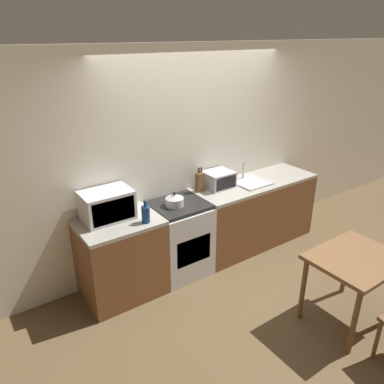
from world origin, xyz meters
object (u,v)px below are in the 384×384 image
stove_range (179,238)px  kettle (175,200)px  microwave (107,205)px  bottle (146,214)px  dining_table (355,266)px  toaster_oven (218,179)px

stove_range → kettle: bearing=-162.8°
stove_range → microwave: size_ratio=1.75×
kettle → bottle: 0.48m
stove_range → dining_table: 1.92m
dining_table → bottle: bearing=133.9°
kettle → bottle: (-0.45, -0.16, 0.03)m
kettle → microwave: bearing=170.0°
bottle → toaster_oven: bottle is taller
kettle → microwave: (-0.74, 0.13, 0.09)m
bottle → dining_table: 2.10m
microwave → toaster_oven: 1.49m
stove_range → kettle: size_ratio=4.41×
stove_range → toaster_oven: toaster_oven is taller
kettle → bottle: bearing=-160.1°
toaster_oven → dining_table: (0.24, -1.81, -0.37)m
kettle → dining_table: 1.96m
kettle → bottle: size_ratio=0.84×
stove_range → kettle: (-0.07, -0.02, 0.52)m
bottle → dining_table: (1.44, -1.49, -0.36)m
dining_table → stove_range: bearing=118.8°
stove_range → toaster_oven: bearing=11.1°
kettle → microwave: size_ratio=0.40×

